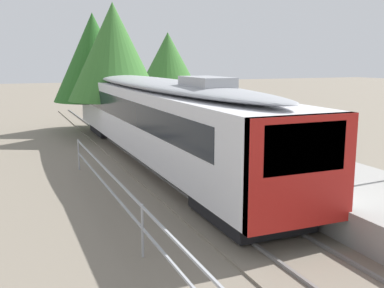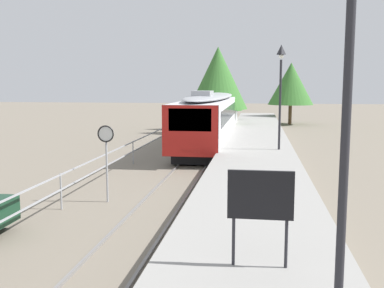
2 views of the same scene
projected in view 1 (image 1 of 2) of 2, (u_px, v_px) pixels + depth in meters
ground_plane at (143, 239)px, 11.36m from camera, size 160.00×160.00×0.00m
track_rails at (248, 221)px, 12.49m from camera, size 3.20×60.00×0.14m
commuter_train at (157, 114)px, 19.24m from camera, size 2.82×20.77×3.74m
station_platform at (343, 194)px, 13.65m from camera, size 3.90×60.00×0.90m
tree_behind_carpark at (94, 57)px, 27.90m from camera, size 4.99×4.99×7.21m
tree_behind_station_far at (168, 60)px, 37.07m from camera, size 4.80×4.80×6.58m
tree_distant_left at (114, 52)px, 24.96m from camera, size 5.12×5.12×7.48m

